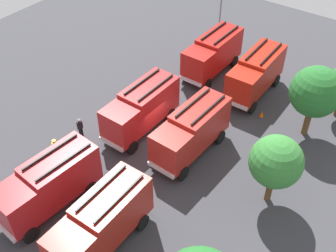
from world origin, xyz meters
TOP-DOWN VIEW (x-y plane):
  - ground_plane at (0.00, 0.00)m, footprint 56.73×56.73m
  - fire_truck_0 at (-10.26, -2.30)m, footprint 7.23×2.81m
  - fire_truck_1 at (0.17, -2.50)m, footprint 7.22×2.80m
  - fire_truck_2 at (9.84, -2.37)m, footprint 7.37×3.21m
  - fire_truck_3 at (-9.65, 2.53)m, footprint 7.25×2.87m
  - fire_truck_4 at (0.06, 2.21)m, footprint 7.28×2.95m
  - fire_truck_5 at (10.02, 2.46)m, footprint 7.24×2.84m
  - firefighter_0 at (3.79, -5.88)m, footprint 0.42×0.28m
  - firefighter_1 at (6.66, -5.52)m, footprint 0.47×0.46m
  - tree_1 at (-7.17, 8.47)m, footprint 3.95×3.95m
  - tree_2 at (0.82, 9.08)m, footprint 3.50×3.50m
  - traffic_cone_0 at (-7.04, 4.70)m, footprint 0.39×0.39m
  - traffic_cone_1 at (10.61, -0.51)m, footprint 0.40×0.40m
  - traffic_cone_2 at (-3.96, 1.95)m, footprint 0.40×0.40m
  - lamppost at (-16.44, -5.25)m, footprint 0.36×0.36m

SIDE VIEW (x-z plane):
  - ground_plane at x=0.00m, z-range 0.00..0.00m
  - traffic_cone_0 at x=-7.04m, z-range 0.00..0.55m
  - traffic_cone_1 at x=10.61m, z-range 0.00..0.57m
  - traffic_cone_2 at x=-3.96m, z-range 0.00..0.57m
  - firefighter_0 at x=3.79m, z-range 0.10..1.79m
  - firefighter_1 at x=6.66m, z-range 0.12..1.95m
  - fire_truck_0 at x=-10.26m, z-range 0.21..4.09m
  - fire_truck_1 at x=0.17m, z-range 0.21..4.09m
  - fire_truck_2 at x=9.84m, z-range 0.21..4.09m
  - fire_truck_3 at x=-9.65m, z-range 0.21..4.09m
  - fire_truck_4 at x=0.06m, z-range 0.21..4.09m
  - fire_truck_5 at x=10.02m, z-range 0.21..4.09m
  - tree_2 at x=0.82m, z-range 0.94..6.35m
  - lamppost at x=-16.44m, z-range 0.56..6.80m
  - tree_1 at x=-7.17m, z-range 1.06..7.17m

